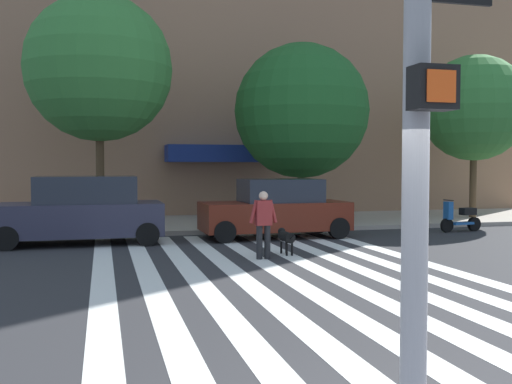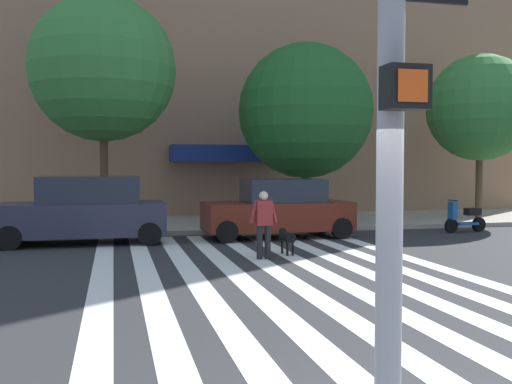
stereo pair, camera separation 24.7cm
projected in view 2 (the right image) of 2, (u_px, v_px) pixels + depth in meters
name	position (u px, v px, depth m)	size (l,w,h in m)	color
ground_plane	(238.00, 277.00, 11.93)	(160.00, 160.00, 0.00)	#2B2B2D
sidewalk_far	(181.00, 224.00, 21.99)	(80.00, 6.00, 0.15)	#9F9385
crosswalk_stripes	(282.00, 275.00, 12.15)	(7.65, 14.13, 0.01)	silver
parked_car_behind_first	(84.00, 211.00, 17.00)	(4.66, 2.06, 1.95)	#2E2D40
parked_car_third_in_line	(279.00, 210.00, 18.37)	(4.62, 2.01, 1.83)	#601F12
parked_scooter	(465.00, 218.00, 19.91)	(1.63, 0.53, 1.11)	black
street_tree_nearest	(103.00, 69.00, 19.66)	(4.87, 4.87, 7.77)	#4C3823
street_tree_middle	(306.00, 111.00, 21.63)	(4.94, 4.94, 6.58)	#4C3823
street_tree_further	(480.00, 108.00, 23.70)	(4.27, 4.27, 6.56)	#4C3823
pedestrian_dog_walker	(264.00, 221.00, 14.17)	(0.71, 0.25, 1.64)	black
dog_on_leash	(287.00, 237.00, 14.94)	(0.28, 1.00, 0.65)	black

